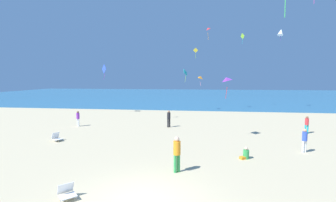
{
  "coord_description": "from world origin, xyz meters",
  "views": [
    {
      "loc": [
        2.04,
        -8.14,
        4.53
      ],
      "look_at": [
        0.0,
        7.22,
        3.04
      ],
      "focal_mm": 25.85,
      "sensor_mm": 36.0,
      "label": 1
    }
  ],
  "objects_px": {
    "kite_blue": "(104,69)",
    "kite_red": "(208,29)",
    "person_4": "(307,123)",
    "kite_orange": "(201,77)",
    "kite_teal": "(185,73)",
    "kite_yellow": "(196,51)",
    "person_3": "(177,152)",
    "kite_white": "(281,32)",
    "beach_chair_far_right": "(67,192)",
    "person_1": "(78,118)",
    "kite_purple": "(226,79)",
    "kite_lime": "(243,36)",
    "person_5": "(305,139)",
    "beach_chair_far_left": "(57,137)",
    "person_2": "(169,118)",
    "person_0": "(246,154)"
  },
  "relations": [
    {
      "from": "kite_blue",
      "to": "kite_red",
      "type": "relative_size",
      "value": 1.18
    },
    {
      "from": "person_4",
      "to": "kite_orange",
      "type": "bearing_deg",
      "value": 46.3
    },
    {
      "from": "kite_teal",
      "to": "kite_yellow",
      "type": "distance_m",
      "value": 6.98
    },
    {
      "from": "person_3",
      "to": "kite_white",
      "type": "bearing_deg",
      "value": 113.53
    },
    {
      "from": "beach_chair_far_right",
      "to": "person_1",
      "type": "distance_m",
      "value": 14.41
    },
    {
      "from": "person_3",
      "to": "kite_purple",
      "type": "height_order",
      "value": "kite_purple"
    },
    {
      "from": "beach_chair_far_right",
      "to": "kite_purple",
      "type": "bearing_deg",
      "value": 100.93
    },
    {
      "from": "person_1",
      "to": "kite_orange",
      "type": "distance_m",
      "value": 17.15
    },
    {
      "from": "person_3",
      "to": "kite_white",
      "type": "distance_m",
      "value": 29.85
    },
    {
      "from": "kite_lime",
      "to": "person_5",
      "type": "bearing_deg",
      "value": -89.45
    },
    {
      "from": "person_5",
      "to": "kite_red",
      "type": "xyz_separation_m",
      "value": [
        -5.41,
        17.85,
        10.15
      ]
    },
    {
      "from": "beach_chair_far_left",
      "to": "kite_red",
      "type": "height_order",
      "value": "kite_red"
    },
    {
      "from": "beach_chair_far_left",
      "to": "kite_blue",
      "type": "relative_size",
      "value": 0.41
    },
    {
      "from": "beach_chair_far_right",
      "to": "person_3",
      "type": "distance_m",
      "value": 5.01
    },
    {
      "from": "person_3",
      "to": "kite_lime",
      "type": "xyz_separation_m",
      "value": [
        7.17,
        26.29,
        9.6
      ]
    },
    {
      "from": "beach_chair_far_left",
      "to": "kite_orange",
      "type": "height_order",
      "value": "kite_orange"
    },
    {
      "from": "kite_white",
      "to": "kite_blue",
      "type": "xyz_separation_m",
      "value": [
        -23.08,
        -7.54,
        -5.34
      ]
    },
    {
      "from": "kite_teal",
      "to": "beach_chair_far_right",
      "type": "bearing_deg",
      "value": -96.61
    },
    {
      "from": "person_4",
      "to": "kite_blue",
      "type": "bearing_deg",
      "value": 79.95
    },
    {
      "from": "person_4",
      "to": "kite_purple",
      "type": "distance_m",
      "value": 8.05
    },
    {
      "from": "kite_blue",
      "to": "person_1",
      "type": "bearing_deg",
      "value": -85.53
    },
    {
      "from": "person_2",
      "to": "kite_teal",
      "type": "height_order",
      "value": "kite_teal"
    },
    {
      "from": "kite_purple",
      "to": "kite_lime",
      "type": "bearing_deg",
      "value": 77.68
    },
    {
      "from": "beach_chair_far_right",
      "to": "person_2",
      "type": "xyz_separation_m",
      "value": [
        2.09,
        13.61,
        0.63
      ]
    },
    {
      "from": "beach_chair_far_left",
      "to": "kite_purple",
      "type": "xyz_separation_m",
      "value": [
        12.07,
        2.42,
        4.15
      ]
    },
    {
      "from": "person_2",
      "to": "kite_white",
      "type": "height_order",
      "value": "kite_white"
    },
    {
      "from": "person_0",
      "to": "kite_red",
      "type": "height_order",
      "value": "kite_red"
    },
    {
      "from": "person_1",
      "to": "kite_orange",
      "type": "bearing_deg",
      "value": 162.31
    },
    {
      "from": "person_1",
      "to": "kite_yellow",
      "type": "distance_m",
      "value": 22.22
    },
    {
      "from": "beach_chair_far_right",
      "to": "person_2",
      "type": "relative_size",
      "value": 0.54
    },
    {
      "from": "person_0",
      "to": "person_1",
      "type": "distance_m",
      "value": 15.69
    },
    {
      "from": "kite_white",
      "to": "kite_red",
      "type": "height_order",
      "value": "kite_white"
    },
    {
      "from": "kite_orange",
      "to": "person_0",
      "type": "bearing_deg",
      "value": -82.75
    },
    {
      "from": "person_2",
      "to": "kite_lime",
      "type": "height_order",
      "value": "kite_lime"
    },
    {
      "from": "kite_teal",
      "to": "kite_lime",
      "type": "height_order",
      "value": "kite_lime"
    },
    {
      "from": "person_5",
      "to": "person_4",
      "type": "bearing_deg",
      "value": -45.54
    },
    {
      "from": "person_4",
      "to": "kite_orange",
      "type": "relative_size",
      "value": 1.03
    },
    {
      "from": "kite_red",
      "to": "kite_yellow",
      "type": "bearing_deg",
      "value": 106.47
    },
    {
      "from": "person_4",
      "to": "kite_white",
      "type": "xyz_separation_m",
      "value": [
        2.51,
        15.87,
        10.11
      ]
    },
    {
      "from": "beach_chair_far_left",
      "to": "kite_white",
      "type": "bearing_deg",
      "value": 68.72
    },
    {
      "from": "kite_yellow",
      "to": "beach_chair_far_left",
      "type": "bearing_deg",
      "value": -112.13
    },
    {
      "from": "person_2",
      "to": "person_5",
      "type": "relative_size",
      "value": 1.06
    },
    {
      "from": "kite_red",
      "to": "kite_lime",
      "type": "height_order",
      "value": "kite_red"
    },
    {
      "from": "person_5",
      "to": "kite_blue",
      "type": "xyz_separation_m",
      "value": [
        -18.23,
        13.73,
        4.75
      ]
    },
    {
      "from": "person_1",
      "to": "kite_teal",
      "type": "distance_m",
      "value": 15.81
    },
    {
      "from": "kite_red",
      "to": "person_3",
      "type": "bearing_deg",
      "value": -95.15
    },
    {
      "from": "person_4",
      "to": "kite_red",
      "type": "height_order",
      "value": "kite_red"
    },
    {
      "from": "beach_chair_far_left",
      "to": "beach_chair_far_right",
      "type": "height_order",
      "value": "beach_chair_far_left"
    },
    {
      "from": "person_1",
      "to": "kite_orange",
      "type": "height_order",
      "value": "kite_orange"
    },
    {
      "from": "kite_white",
      "to": "kite_purple",
      "type": "height_order",
      "value": "kite_white"
    }
  ]
}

